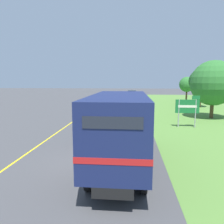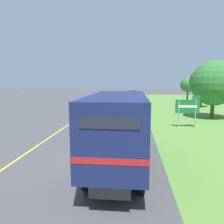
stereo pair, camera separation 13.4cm
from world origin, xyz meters
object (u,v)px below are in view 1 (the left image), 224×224
object	(u,v)px
roadside_tree_near	(213,83)
horse_trailer_truck	(120,125)
lead_car_white	(103,104)
roadside_tree_mid	(201,81)
lead_car_blue_ahead	(132,95)
highway_sign	(188,107)
roadside_tree_far	(187,84)

from	to	relation	value
roadside_tree_near	horse_trailer_truck	bearing A→B (deg)	-122.94
lead_car_white	roadside_tree_mid	distance (m)	15.27
lead_car_white	lead_car_blue_ahead	size ratio (longest dim) A/B	0.95
lead_car_white	highway_sign	distance (m)	12.74
lead_car_blue_ahead	roadside_tree_near	bearing A→B (deg)	-66.67
highway_sign	roadside_tree_far	world-z (taller)	roadside_tree_far
horse_trailer_truck	roadside_tree_mid	world-z (taller)	roadside_tree_mid
highway_sign	roadside_tree_far	bearing A→B (deg)	76.80
horse_trailer_truck	highway_sign	bearing A→B (deg)	59.40
roadside_tree_far	horse_trailer_truck	bearing A→B (deg)	-108.29
lead_car_blue_ahead	lead_car_white	bearing A→B (deg)	-103.45
roadside_tree_far	roadside_tree_near	bearing A→B (deg)	-95.80
lead_car_white	roadside_tree_near	bearing A→B (deg)	-19.70
horse_trailer_truck	lead_car_white	bearing A→B (deg)	99.95
horse_trailer_truck	roadside_tree_mid	bearing A→B (deg)	65.71
horse_trailer_truck	highway_sign	world-z (taller)	horse_trailer_truck
horse_trailer_truck	lead_car_blue_ahead	xyz separation A→B (m)	(0.48, 33.92, -0.90)
horse_trailer_truck	roadside_tree_far	xyz separation A→B (m)	(11.04, 33.40, 1.31)
lead_car_blue_ahead	roadside_tree_far	bearing A→B (deg)	-2.79
lead_car_blue_ahead	highway_sign	size ratio (longest dim) A/B	1.49
lead_car_blue_ahead	roadside_tree_mid	bearing A→B (deg)	-44.60
lead_car_blue_ahead	highway_sign	xyz separation A→B (m)	(4.83, -24.94, 0.72)
roadside_tree_near	lead_car_white	bearing A→B (deg)	160.30
lead_car_blue_ahead	roadside_tree_near	world-z (taller)	roadside_tree_near
lead_car_white	roadside_tree_near	xyz separation A→B (m)	(12.30, -4.40, 2.83)
roadside_tree_near	roadside_tree_mid	world-z (taller)	roadside_tree_near
roadside_tree_near	highway_sign	bearing A→B (deg)	-126.84
lead_car_white	lead_car_blue_ahead	distance (m)	15.95
highway_sign	roadside_tree_near	bearing A→B (deg)	53.16
lead_car_blue_ahead	roadside_tree_far	xyz separation A→B (m)	(10.56, -0.51, 2.21)
roadside_tree_far	roadside_tree_mid	bearing A→B (deg)	-91.79
horse_trailer_truck	lead_car_white	distance (m)	18.71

